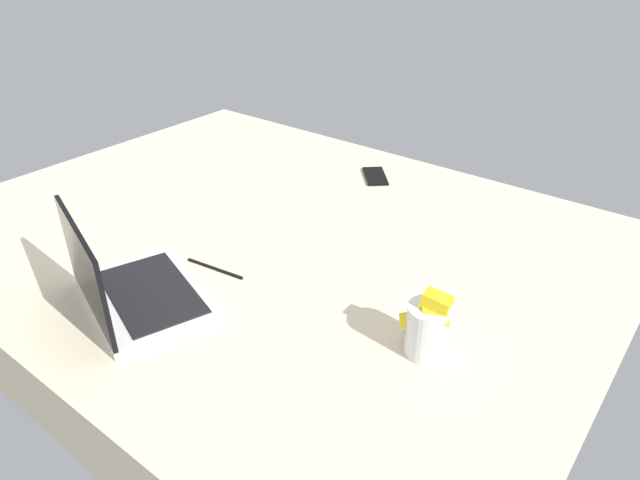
# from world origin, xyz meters

# --- Properties ---
(bed_mattress) EXTENTS (1.80, 1.40, 0.18)m
(bed_mattress) POSITION_xyz_m (0.00, 0.00, 0.09)
(bed_mattress) COLOR beige
(bed_mattress) RESTS_ON ground
(laptop) EXTENTS (0.39, 0.33, 0.23)m
(laptop) POSITION_xyz_m (0.00, 0.45, 0.22)
(laptop) COLOR silver
(laptop) RESTS_ON bed_mattress
(snack_cup) EXTENTS (0.11, 0.10, 0.14)m
(snack_cup) POSITION_xyz_m (-0.59, 0.18, 0.24)
(snack_cup) COLOR silver
(snack_cup) RESTS_ON bed_mattress
(cell_phone) EXTENTS (0.14, 0.15, 0.01)m
(cell_phone) POSITION_xyz_m (-0.04, -0.49, 0.18)
(cell_phone) COLOR black
(cell_phone) RESTS_ON bed_mattress
(charger_cable) EXTENTS (0.17, 0.03, 0.01)m
(charger_cable) POSITION_xyz_m (-0.03, 0.23, 0.18)
(charger_cable) COLOR black
(charger_cable) RESTS_ON bed_mattress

